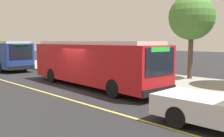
% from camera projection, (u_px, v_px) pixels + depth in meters
% --- Properties ---
extents(ground_plane, '(120.00, 120.00, 0.00)m').
position_uv_depth(ground_plane, '(77.00, 88.00, 16.10)').
color(ground_plane, '#232326').
extents(sidewalk_curb, '(44.00, 6.40, 0.15)m').
position_uv_depth(sidewalk_curb, '(139.00, 77.00, 20.22)').
color(sidewalk_curb, gray).
rests_on(sidewalk_curb, ground_plane).
extents(lane_stripe_center, '(36.00, 0.14, 0.01)m').
position_uv_depth(lane_stripe_center, '(46.00, 93.00, 14.59)').
color(lane_stripe_center, '#E0D64C').
rests_on(lane_stripe_center, ground_plane).
extents(transit_bus_main, '(11.16, 3.10, 2.95)m').
position_uv_depth(transit_bus_main, '(92.00, 62.00, 16.40)').
color(transit_bus_main, red).
rests_on(transit_bus_main, ground_plane).
extents(transit_bus_second, '(10.78, 2.85, 2.95)m').
position_uv_depth(transit_bus_second, '(1.00, 54.00, 27.12)').
color(transit_bus_second, navy).
rests_on(transit_bus_second, ground_plane).
extents(bus_shelter, '(2.90, 1.60, 2.48)m').
position_uv_depth(bus_shelter, '(124.00, 53.00, 21.62)').
color(bus_shelter, '#333338').
rests_on(bus_shelter, sidewalk_curb).
extents(waiting_bench, '(1.60, 0.48, 0.95)m').
position_uv_depth(waiting_bench, '(125.00, 69.00, 21.46)').
color(waiting_bench, brown).
rests_on(waiting_bench, sidewalk_curb).
extents(route_sign_post, '(0.44, 0.08, 2.80)m').
position_uv_depth(route_sign_post, '(134.00, 56.00, 17.50)').
color(route_sign_post, '#333338').
rests_on(route_sign_post, sidewalk_curb).
extents(pedestrian_commuter, '(0.24, 0.40, 1.69)m').
position_uv_depth(pedestrian_commuter, '(94.00, 63.00, 21.14)').
color(pedestrian_commuter, '#282D47').
rests_on(pedestrian_commuter, sidewalk_curb).
extents(street_tree_near_shelter, '(3.38, 3.38, 6.28)m').
position_uv_depth(street_tree_near_shelter, '(192.00, 17.00, 18.68)').
color(street_tree_near_shelter, brown).
rests_on(street_tree_near_shelter, sidewalk_curb).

